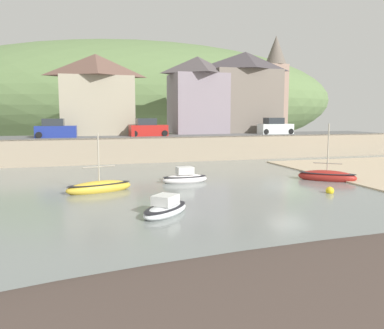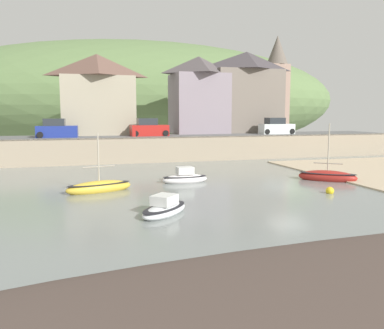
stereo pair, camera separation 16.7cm
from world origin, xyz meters
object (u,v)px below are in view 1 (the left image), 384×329
Objects in this scene: waterfront_building_left at (96,94)px; rowboat_small_beached at (185,178)px; waterfront_building_centre at (198,94)px; parked_car_end_of_row at (275,127)px; parked_car_by_wall at (148,129)px; sailboat_nearest_shore at (327,176)px; dinghy_open_wooden at (99,187)px; waterfront_building_right at (245,92)px; parked_car_near_slipway at (56,130)px; mooring_buoy at (330,191)px; church_with_spire at (275,82)px; sailboat_tall_mast at (165,209)px.

rowboat_small_beached is (4.78, -21.15, -6.79)m from waterfront_building_left.
waterfront_building_centre is 2.29× the size of parked_car_end_of_row.
parked_car_by_wall reaches higher than rowboat_small_beached.
waterfront_building_left is 12.29m from waterfront_building_centre.
waterfront_building_left reaches higher than parked_car_end_of_row.
dinghy_open_wooden is at bearing -141.64° from sailboat_nearest_shore.
waterfront_building_right reaches higher than parked_car_near_slipway.
parked_car_by_wall is at bearing -41.03° from waterfront_building_left.
mooring_buoy is at bearing -74.72° from parked_car_by_wall.
parked_car_by_wall is 24.32m from mooring_buoy.
church_with_spire is 42.18m from sailboat_tall_mast.
parked_car_end_of_row is (19.29, 25.25, 2.94)m from sailboat_tall_mast.
sailboat_tall_mast is (1.41, -29.75, -6.83)m from waterfront_building_left.
waterfront_building_centre is 28.42m from mooring_buoy.
mooring_buoy is (13.70, -4.52, -0.14)m from dinghy_open_wooden.
rowboat_small_beached is (-13.90, -21.15, -7.29)m from waterfront_building_right.
rowboat_small_beached is 9.24m from sailboat_tall_mast.
dinghy_open_wooden is (-20.02, -23.01, -7.31)m from waterfront_building_right.
waterfront_building_left reaches higher than parked_car_near_slipway.
church_with_spire is at bearing 21.08° from parked_car_by_wall.
waterfront_building_left is 28.59m from sailboat_nearest_shore.
mooring_buoy is (0.07, -27.53, -7.04)m from waterfront_building_centre.
church_with_spire is at bearing 8.02° from sailboat_tall_mast.
parked_car_near_slipway is at bearing 126.19° from mooring_buoy.
waterfront_building_right is 2.43× the size of parked_car_near_slipway.
parked_car_end_of_row is (-4.36, -8.50, -6.03)m from church_with_spire.
parked_car_near_slipway is at bearing 175.55° from sailboat_nearest_shore.
church_with_spire reaches higher than parked_car_near_slipway.
waterfront_building_left is at bearing 136.91° from parked_car_by_wall.
sailboat_tall_mast is at bearing -120.14° from waterfront_building_right.
waterfront_building_left is 0.70× the size of church_with_spire.
waterfront_building_right is 31.37m from dinghy_open_wooden.
parked_car_by_wall is (5.17, -4.50, -3.90)m from waterfront_building_left.
waterfront_building_right is 2.46× the size of parked_car_by_wall.
dinghy_open_wooden is (-16.38, 0.34, -0.02)m from sailboat_nearest_shore.
waterfront_building_left is 2.09× the size of dinghy_open_wooden.
sailboat_tall_mast is at bearing -87.29° from waterfront_building_left.
waterfront_building_centre is at bearing 0.00° from waterfront_building_left.
waterfront_building_right is 2.48× the size of parked_car_end_of_row.
waterfront_building_centre is at bearing 68.75° from rowboat_small_beached.
rowboat_small_beached is (-10.26, 2.21, 0.01)m from sailboat_nearest_shore.
dinghy_open_wooden is 8.72× the size of mooring_buoy.
sailboat_tall_mast is 6.77× the size of mooring_buoy.
sailboat_tall_mast is (-13.63, -6.40, -0.04)m from sailboat_nearest_shore.
rowboat_small_beached is 0.76× the size of dinghy_open_wooden.
waterfront_building_right is 35.18m from sailboat_tall_mast.
waterfront_building_centre reaches higher than parked_car_end_of_row.
waterfront_building_right reaches higher than dinghy_open_wooden.
dinghy_open_wooden is at bearing -111.44° from parked_car_by_wall.
church_with_spire is at bearing 68.06° from mooring_buoy.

